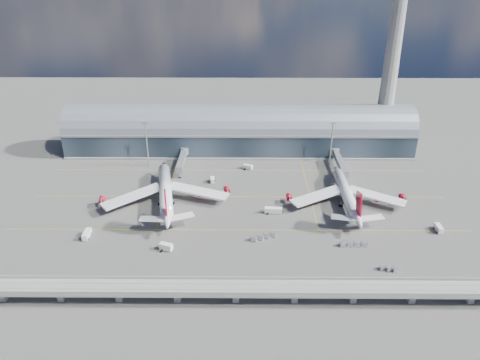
{
  "coord_description": "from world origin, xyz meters",
  "views": [
    {
      "loc": [
        2.32,
        -179.93,
        109.04
      ],
      "look_at": [
        0.91,
        10.0,
        14.0
      ],
      "focal_mm": 35.0,
      "sensor_mm": 36.0,
      "label": 1
    }
  ],
  "objects_px": {
    "control_tower": "(392,62)",
    "floodlight_mast_left": "(147,143)",
    "airliner_right": "(347,195)",
    "cargo_train_2": "(389,269)",
    "service_truck_2": "(273,210)",
    "cargo_train_1": "(354,244)",
    "cargo_train_0": "(264,237)",
    "floodlight_mast_right": "(331,144)",
    "service_truck_3": "(439,228)",
    "airliner_left": "(165,193)",
    "service_truck_5": "(248,167)",
    "service_truck_4": "(213,180)",
    "service_truck_0": "(87,234)",
    "service_truck_1": "(166,247)"
  },
  "relations": [
    {
      "from": "service_truck_3",
      "to": "cargo_train_1",
      "type": "height_order",
      "value": "service_truck_3"
    },
    {
      "from": "service_truck_4",
      "to": "cargo_train_1",
      "type": "distance_m",
      "value": 83.29
    },
    {
      "from": "service_truck_2",
      "to": "cargo_train_1",
      "type": "distance_m",
      "value": 40.59
    },
    {
      "from": "airliner_right",
      "to": "service_truck_0",
      "type": "height_order",
      "value": "airliner_right"
    },
    {
      "from": "service_truck_1",
      "to": "service_truck_0",
      "type": "bearing_deg",
      "value": 94.95
    },
    {
      "from": "cargo_train_2",
      "to": "service_truck_3",
      "type": "bearing_deg",
      "value": -61.46
    },
    {
      "from": "service_truck_2",
      "to": "floodlight_mast_left",
      "type": "bearing_deg",
      "value": 57.16
    },
    {
      "from": "service_truck_1",
      "to": "cargo_train_1",
      "type": "distance_m",
      "value": 75.72
    },
    {
      "from": "cargo_train_1",
      "to": "airliner_right",
      "type": "bearing_deg",
      "value": -6.02
    },
    {
      "from": "floodlight_mast_right",
      "to": "service_truck_3",
      "type": "bearing_deg",
      "value": -61.29
    },
    {
      "from": "control_tower",
      "to": "service_truck_2",
      "type": "bearing_deg",
      "value": -131.13
    },
    {
      "from": "floodlight_mast_left",
      "to": "cargo_train_0",
      "type": "distance_m",
      "value": 95.1
    },
    {
      "from": "service_truck_3",
      "to": "service_truck_1",
      "type": "bearing_deg",
      "value": -172.73
    },
    {
      "from": "service_truck_1",
      "to": "cargo_train_2",
      "type": "height_order",
      "value": "service_truck_1"
    },
    {
      "from": "cargo_train_0",
      "to": "service_truck_4",
      "type": "bearing_deg",
      "value": 46.87
    },
    {
      "from": "service_truck_0",
      "to": "floodlight_mast_left",
      "type": "bearing_deg",
      "value": 80.44
    },
    {
      "from": "service_truck_3",
      "to": "service_truck_4",
      "type": "relative_size",
      "value": 1.25
    },
    {
      "from": "service_truck_1",
      "to": "service_truck_4",
      "type": "bearing_deg",
      "value": 5.54
    },
    {
      "from": "floodlight_mast_left",
      "to": "service_truck_1",
      "type": "bearing_deg",
      "value": -74.92
    },
    {
      "from": "control_tower",
      "to": "service_truck_4",
      "type": "relative_size",
      "value": 22.48
    },
    {
      "from": "service_truck_3",
      "to": "cargo_train_0",
      "type": "bearing_deg",
      "value": -175.2
    },
    {
      "from": "control_tower",
      "to": "floodlight_mast_left",
      "type": "height_order",
      "value": "control_tower"
    },
    {
      "from": "service_truck_0",
      "to": "cargo_train_2",
      "type": "bearing_deg",
      "value": -9.5
    },
    {
      "from": "floodlight_mast_left",
      "to": "airliner_right",
      "type": "relative_size",
      "value": 0.44
    },
    {
      "from": "airliner_left",
      "to": "service_truck_4",
      "type": "relative_size",
      "value": 14.15
    },
    {
      "from": "airliner_right",
      "to": "service_truck_4",
      "type": "distance_m",
      "value": 68.25
    },
    {
      "from": "airliner_right",
      "to": "cargo_train_2",
      "type": "height_order",
      "value": "airliner_right"
    },
    {
      "from": "service_truck_0",
      "to": "cargo_train_0",
      "type": "xyz_separation_m",
      "value": [
        73.96,
        -0.62,
        -0.46
      ]
    },
    {
      "from": "airliner_left",
      "to": "service_truck_5",
      "type": "bearing_deg",
      "value": 34.38
    },
    {
      "from": "control_tower",
      "to": "service_truck_4",
      "type": "distance_m",
      "value": 120.45
    },
    {
      "from": "control_tower",
      "to": "cargo_train_2",
      "type": "xyz_separation_m",
      "value": [
        -27.95,
        -120.81,
        -50.84
      ]
    },
    {
      "from": "floodlight_mast_left",
      "to": "cargo_train_0",
      "type": "xyz_separation_m",
      "value": [
        61.05,
        -71.81,
        -12.63
      ]
    },
    {
      "from": "service_truck_1",
      "to": "cargo_train_0",
      "type": "height_order",
      "value": "service_truck_1"
    },
    {
      "from": "control_tower",
      "to": "service_truck_5",
      "type": "height_order",
      "value": "control_tower"
    },
    {
      "from": "floodlight_mast_right",
      "to": "service_truck_0",
      "type": "relative_size",
      "value": 3.74
    },
    {
      "from": "cargo_train_2",
      "to": "service_truck_1",
      "type": "bearing_deg",
      "value": 66.58
    },
    {
      "from": "airliner_left",
      "to": "service_truck_0",
      "type": "height_order",
      "value": "airliner_left"
    },
    {
      "from": "control_tower",
      "to": "cargo_train_0",
      "type": "xyz_separation_m",
      "value": [
        -73.95,
        -99.81,
        -50.64
      ]
    },
    {
      "from": "service_truck_1",
      "to": "cargo_train_0",
      "type": "distance_m",
      "value": 40.33
    },
    {
      "from": "floodlight_mast_right",
      "to": "service_truck_1",
      "type": "xyz_separation_m",
      "value": [
        -78.4,
        -80.13,
        -12.12
      ]
    },
    {
      "from": "cargo_train_0",
      "to": "cargo_train_1",
      "type": "bearing_deg",
      "value": -76.38
    },
    {
      "from": "service_truck_1",
      "to": "service_truck_5",
      "type": "distance_m",
      "value": 83.47
    },
    {
      "from": "airliner_left",
      "to": "service_truck_2",
      "type": "height_order",
      "value": "airliner_left"
    },
    {
      "from": "floodlight_mast_left",
      "to": "cargo_train_0",
      "type": "relative_size",
      "value": 2.26
    },
    {
      "from": "service_truck_2",
      "to": "cargo_train_2",
      "type": "distance_m",
      "value": 58.6
    },
    {
      "from": "airliner_right",
      "to": "service_truck_5",
      "type": "height_order",
      "value": "airliner_right"
    },
    {
      "from": "service_truck_5",
      "to": "cargo_train_2",
      "type": "distance_m",
      "value": 103.4
    },
    {
      "from": "service_truck_2",
      "to": "cargo_train_1",
      "type": "height_order",
      "value": "service_truck_2"
    },
    {
      "from": "service_truck_2",
      "to": "service_truck_0",
      "type": "bearing_deg",
      "value": 109.16
    },
    {
      "from": "airliner_right",
      "to": "cargo_train_1",
      "type": "height_order",
      "value": "airliner_right"
    }
  ]
}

